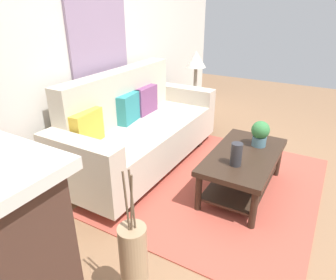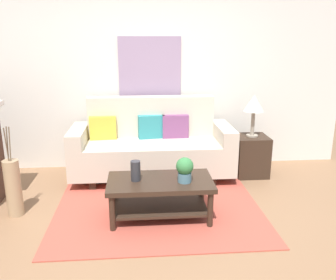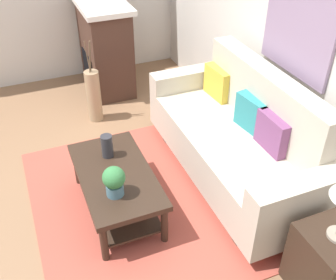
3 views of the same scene
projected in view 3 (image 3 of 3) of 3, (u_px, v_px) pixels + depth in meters
name	position (u px, v px, depth m)	size (l,w,h in m)	color
ground_plane	(92.00, 216.00, 3.58)	(9.67, 9.67, 0.00)	#8C6647
wall_back	(305.00, 38.00, 3.41)	(5.67, 0.10, 2.70)	silver
area_rug	(145.00, 200.00, 3.73)	(2.28, 1.98, 0.01)	#B24C3D
couch	(237.00, 139.00, 3.80)	(2.15, 0.84, 1.08)	beige
throw_pillow_mustard	(218.00, 83.00, 4.19)	(0.36, 0.12, 0.32)	gold
throw_pillow_teal	(252.00, 114.00, 3.69)	(0.36, 0.12, 0.32)	teal
throw_pillow_plum	(273.00, 133.00, 3.44)	(0.36, 0.12, 0.32)	#7A4270
coffee_table	(116.00, 183.00, 3.47)	(1.10, 0.60, 0.43)	#332319
tabletop_vase	(107.00, 146.00, 3.53)	(0.10, 0.10, 0.21)	#2D2D33
potted_plant_tabletop	(114.00, 181.00, 3.11)	(0.18, 0.18, 0.26)	slate
side_table	(329.00, 263.00, 2.84)	(0.44, 0.44, 0.56)	#332319
fireplace	(105.00, 46.00, 5.20)	(1.02, 0.58, 1.16)	#472D23
floor_vase	(94.00, 96.00, 4.70)	(0.17, 0.17, 0.62)	tan
floor_vase_branch_a	(89.00, 58.00, 4.40)	(0.01, 0.01, 0.36)	brown
floor_vase_branch_b	(90.00, 56.00, 4.43)	(0.01, 0.01, 0.36)	brown
floor_vase_branch_c	(87.00, 57.00, 4.42)	(0.01, 0.01, 0.36)	brown
framed_painting	(299.00, 25.00, 3.34)	(0.88, 0.03, 0.84)	gray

